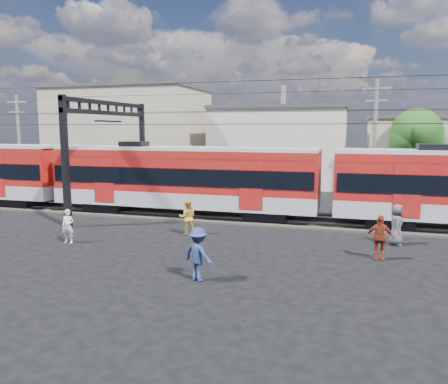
{
  "coord_description": "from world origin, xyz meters",
  "views": [
    {
      "loc": [
        4.41,
        -16.29,
        5.26
      ],
      "look_at": [
        -1.71,
        5.0,
        2.03
      ],
      "focal_mm": 35.0,
      "sensor_mm": 36.0,
      "label": 1
    }
  ],
  "objects": [
    {
      "name": "utility_pole_mid",
      "position": [
        6.0,
        15.0,
        4.53
      ],
      "size": [
        1.8,
        0.24,
        8.5
      ],
      "color": "slate",
      "rests_on": "ground"
    },
    {
      "name": "ground",
      "position": [
        0.0,
        0.0,
        0.0
      ],
      "size": [
        120.0,
        120.0,
        0.0
      ],
      "primitive_type": "plane",
      "color": "black",
      "rests_on": "ground"
    },
    {
      "name": "building_midwest",
      "position": [
        -2.0,
        27.0,
        3.66
      ],
      "size": [
        12.24,
        12.24,
        7.3
      ],
      "color": "beige",
      "rests_on": "ground"
    },
    {
      "name": "pedestrian_a",
      "position": [
        -7.95,
        0.63,
        0.79
      ],
      "size": [
        0.61,
        0.43,
        1.58
      ],
      "primitive_type": "imported",
      "rotation": [
        0.0,
        0.0,
        0.09
      ],
      "color": "silver",
      "rests_on": "ground"
    },
    {
      "name": "tree_near",
      "position": [
        9.19,
        18.09,
        4.66
      ],
      "size": [
        3.82,
        3.64,
        6.72
      ],
      "color": "#382619",
      "rests_on": "ground"
    },
    {
      "name": "building_west",
      "position": [
        -17.0,
        24.0,
        4.66
      ],
      "size": [
        14.28,
        10.2,
        9.3
      ],
      "color": "tan",
      "rests_on": "ground"
    },
    {
      "name": "track_bed",
      "position": [
        0.0,
        8.0,
        0.06
      ],
      "size": [
        70.0,
        3.4,
        0.12
      ],
      "primitive_type": "cube",
      "color": "#2D2823",
      "rests_on": "ground"
    },
    {
      "name": "rail_far",
      "position": [
        0.0,
        8.75,
        0.18
      ],
      "size": [
        70.0,
        0.12,
        0.12
      ],
      "primitive_type": "cube",
      "color": "#59544C",
      "rests_on": "track_bed"
    },
    {
      "name": "pedestrian_e",
      "position": [
        6.59,
        4.45,
        0.93
      ],
      "size": [
        0.61,
        0.93,
        1.87
      ],
      "primitive_type": "imported",
      "rotation": [
        0.0,
        0.0,
        1.55
      ],
      "color": "#45454A",
      "rests_on": "ground"
    },
    {
      "name": "pedestrian_c",
      "position": [
        -0.48,
        -2.48,
        0.94
      ],
      "size": [
        1.4,
        1.15,
        1.89
      ],
      "primitive_type": "imported",
      "rotation": [
        0.0,
        0.0,
        2.71
      ],
      "color": "navy",
      "rests_on": "ground"
    },
    {
      "name": "pedestrian_d",
      "position": [
        5.7,
        1.81,
        0.92
      ],
      "size": [
        1.1,
        0.51,
        1.84
      ],
      "primitive_type": "imported",
      "rotation": [
        0.0,
        0.0,
        0.06
      ],
      "color": "maroon",
      "rests_on": "ground"
    },
    {
      "name": "commuter_train",
      "position": [
        -4.9,
        8.0,
        2.4
      ],
      "size": [
        50.3,
        3.08,
        4.17
      ],
      "color": "black",
      "rests_on": "ground"
    },
    {
      "name": "rail_near",
      "position": [
        0.0,
        7.25,
        0.18
      ],
      "size": [
        70.0,
        0.12,
        0.12
      ],
      "primitive_type": "cube",
      "color": "#59544C",
      "rests_on": "track_bed"
    },
    {
      "name": "catenary",
      "position": [
        -8.65,
        8.0,
        5.14
      ],
      "size": [
        70.0,
        9.3,
        7.52
      ],
      "color": "black",
      "rests_on": "ground"
    },
    {
      "name": "utility_pole_west",
      "position": [
        -22.0,
        14.0,
        4.28
      ],
      "size": [
        1.8,
        0.24,
        8.0
      ],
      "color": "slate",
      "rests_on": "ground"
    },
    {
      "name": "pedestrian_b",
      "position": [
        -3.21,
        3.66,
        0.88
      ],
      "size": [
        1.04,
        0.93,
        1.76
      ],
      "primitive_type": "imported",
      "rotation": [
        0.0,
        0.0,
        3.51
      ],
      "color": "gold",
      "rests_on": "ground"
    }
  ]
}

